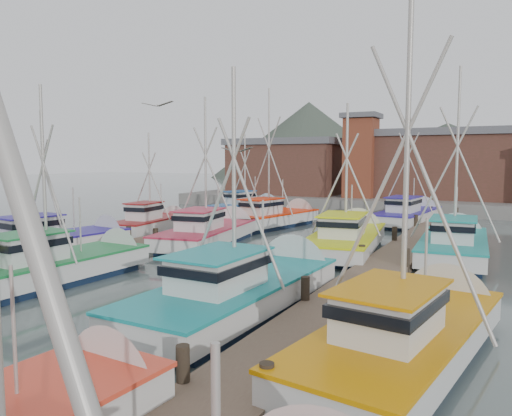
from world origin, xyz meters
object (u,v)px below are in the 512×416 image
at_px(boat_8, 211,232).
at_px(boat_12, 275,218).
at_px(boat_4, 62,265).
at_px(lookout_tower, 361,155).

height_order(boat_8, boat_12, boat_12).
bearing_deg(boat_4, boat_12, 90.58).
xyz_separation_m(lookout_tower, boat_4, (-2.65, -35.83, -4.87)).
distance_m(boat_4, boat_12, 19.48).
bearing_deg(boat_8, boat_4, -101.66).
relative_size(lookout_tower, boat_12, 0.76).
bearing_deg(boat_8, lookout_tower, 75.99).
distance_m(boat_8, boat_12, 8.61).
bearing_deg(lookout_tower, boat_4, -94.24).
xyz_separation_m(boat_4, boat_12, (0.67, 19.47, 0.01)).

